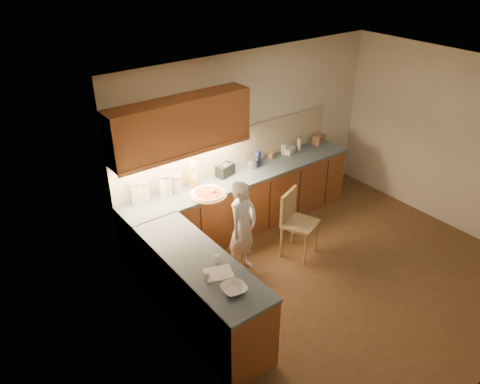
% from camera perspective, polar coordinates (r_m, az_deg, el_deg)
% --- Properties ---
extents(room, '(4.54, 4.50, 2.62)m').
position_cam_1_polar(room, '(5.58, 14.14, 3.62)').
color(room, '#52371C').
rests_on(room, ground).
extents(l_counter, '(3.77, 2.62, 0.92)m').
position_cam_1_polar(l_counter, '(6.40, -1.14, -4.36)').
color(l_counter, brown).
rests_on(l_counter, ground).
extents(backsplash, '(3.75, 0.02, 0.58)m').
position_cam_1_polar(backsplash, '(6.84, -1.10, 5.18)').
color(backsplash, '#C1B795').
rests_on(backsplash, l_counter).
extents(upper_cabinets, '(1.95, 0.36, 0.73)m').
position_cam_1_polar(upper_cabinets, '(6.02, -7.27, 8.05)').
color(upper_cabinets, brown).
rests_on(upper_cabinets, ground).
extents(pizza_on_board, '(0.50, 0.50, 0.20)m').
position_cam_1_polar(pizza_on_board, '(6.24, -3.87, -0.21)').
color(pizza_on_board, tan).
rests_on(pizza_on_board, l_counter).
extents(child, '(0.57, 0.47, 1.34)m').
position_cam_1_polar(child, '(6.01, 0.33, -4.45)').
color(child, white).
rests_on(child, ground).
extents(wooden_chair, '(0.56, 0.56, 0.95)m').
position_cam_1_polar(wooden_chair, '(6.46, 6.77, -3.30)').
color(wooden_chair, tan).
rests_on(wooden_chair, ground).
extents(mixing_bowl, '(0.27, 0.27, 0.06)m').
position_cam_1_polar(mixing_bowl, '(4.67, -0.73, -11.73)').
color(mixing_bowl, white).
rests_on(mixing_bowl, l_counter).
extents(canister_a, '(0.16, 0.16, 0.31)m').
position_cam_1_polar(canister_a, '(6.12, -12.47, -0.10)').
color(canister_a, beige).
rests_on(canister_a, l_counter).
extents(canister_b, '(0.16, 0.16, 0.28)m').
position_cam_1_polar(canister_b, '(6.17, -11.71, 0.09)').
color(canister_b, beige).
rests_on(canister_b, l_counter).
extents(canister_c, '(0.17, 0.17, 0.32)m').
position_cam_1_polar(canister_c, '(6.23, -9.06, 0.83)').
color(canister_c, white).
rests_on(canister_c, l_counter).
extents(canister_d, '(0.15, 0.15, 0.24)m').
position_cam_1_polar(canister_d, '(6.33, -7.72, 1.05)').
color(canister_d, beige).
rests_on(canister_d, l_counter).
extents(oil_jug, '(0.12, 0.09, 0.36)m').
position_cam_1_polar(oil_jug, '(6.42, -5.75, 2.08)').
color(oil_jug, gold).
rests_on(oil_jug, l_counter).
extents(toaster, '(0.30, 0.22, 0.18)m').
position_cam_1_polar(toaster, '(6.70, -1.81, 2.70)').
color(toaster, black).
rests_on(toaster, l_counter).
extents(steel_pot, '(0.19, 0.19, 0.14)m').
position_cam_1_polar(steel_pot, '(6.94, 1.40, 3.58)').
color(steel_pot, '#B7B6BC').
rests_on(steel_pot, l_counter).
extents(blue_box, '(0.10, 0.09, 0.18)m').
position_cam_1_polar(blue_box, '(7.09, 2.19, 4.26)').
color(blue_box, '#324897').
rests_on(blue_box, l_counter).
extents(card_box_a, '(0.15, 0.13, 0.09)m').
position_cam_1_polar(card_box_a, '(7.28, 3.86, 4.56)').
color(card_box_a, '#9E7C55').
rests_on(card_box_a, l_counter).
extents(white_bottle, '(0.07, 0.07, 0.16)m').
position_cam_1_polar(white_bottle, '(7.39, 5.30, 5.20)').
color(white_bottle, white).
rests_on(white_bottle, l_counter).
extents(flat_pack, '(0.25, 0.21, 0.09)m').
position_cam_1_polar(flat_pack, '(7.47, 5.95, 5.11)').
color(flat_pack, silver).
rests_on(flat_pack, l_counter).
extents(tall_jar, '(0.07, 0.07, 0.22)m').
position_cam_1_polar(tall_jar, '(7.55, 7.23, 5.85)').
color(tall_jar, white).
rests_on(tall_jar, l_counter).
extents(card_box_b, '(0.22, 0.19, 0.15)m').
position_cam_1_polar(card_box_b, '(7.86, 9.50, 6.38)').
color(card_box_b, '#976C51').
rests_on(card_box_b, l_counter).
extents(dough_cloth, '(0.34, 0.31, 0.02)m').
position_cam_1_polar(dough_cloth, '(4.88, -2.62, -9.90)').
color(dough_cloth, white).
rests_on(dough_cloth, l_counter).
extents(spice_jar_a, '(0.08, 0.08, 0.09)m').
position_cam_1_polar(spice_jar_a, '(4.81, -4.08, -10.14)').
color(spice_jar_a, silver).
rests_on(spice_jar_a, l_counter).
extents(spice_jar_b, '(0.08, 0.08, 0.09)m').
position_cam_1_polar(spice_jar_b, '(5.03, -2.83, -8.10)').
color(spice_jar_b, silver).
rests_on(spice_jar_b, l_counter).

